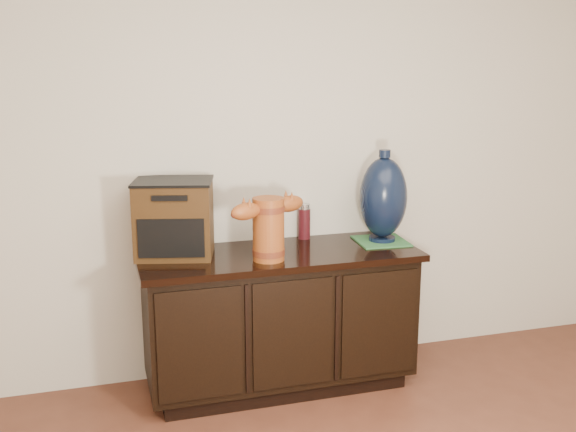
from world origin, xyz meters
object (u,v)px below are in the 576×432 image
object	(u,v)px
terracotta_vessel	(268,225)
spray_can	(304,222)
tv_radio	(174,218)
lamp_base	(383,198)
sideboard	(279,318)

from	to	relation	value
terracotta_vessel	spray_can	bearing A→B (deg)	25.48
tv_radio	spray_can	bearing A→B (deg)	23.63
lamp_base	spray_can	world-z (taller)	lamp_base
spray_can	sideboard	bearing A→B (deg)	-133.16
lamp_base	spray_can	xyz separation A→B (m)	(-0.39, 0.19, -0.15)
sideboard	lamp_base	world-z (taller)	lamp_base
tv_radio	spray_can	xyz separation A→B (m)	(0.73, 0.13, -0.10)
terracotta_vessel	tv_radio	size ratio (longest dim) A/B	0.97
terracotta_vessel	lamp_base	size ratio (longest dim) A/B	0.87
lamp_base	terracotta_vessel	bearing A→B (deg)	-167.25
spray_can	tv_radio	bearing A→B (deg)	-170.28
lamp_base	spray_can	bearing A→B (deg)	154.43
tv_radio	spray_can	distance (m)	0.75
sideboard	lamp_base	bearing A→B (deg)	3.54
sideboard	tv_radio	distance (m)	0.78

